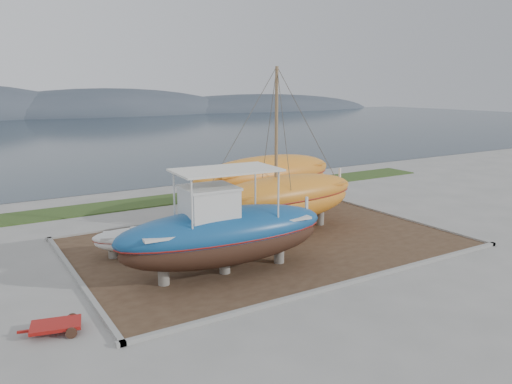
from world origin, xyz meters
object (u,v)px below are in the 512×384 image
blue_caique (224,222)px  orange_sailboat (283,152)px  red_trailer (56,328)px  white_dinghy (141,243)px  orange_bare_hull (266,185)px

blue_caique → orange_sailboat: 6.69m
blue_caique → red_trailer: blue_caique is taller
white_dinghy → orange_sailboat: 8.37m
blue_caique → orange_bare_hull: (6.86, 7.58, -0.49)m
white_dinghy → orange_sailboat: size_ratio=0.46×
white_dinghy → red_trailer: white_dinghy is taller
orange_sailboat → blue_caique: bearing=-150.6°
white_dinghy → blue_caique: bearing=-38.5°
blue_caique → white_dinghy: bearing=123.5°
orange_bare_hull → blue_caique: bearing=-140.5°
blue_caique → white_dinghy: (-2.24, 3.85, -1.54)m
orange_bare_hull → red_trailer: bearing=-154.6°
white_dinghy → orange_sailboat: orange_sailboat is taller
red_trailer → orange_bare_hull: bearing=47.4°
white_dinghy → orange_bare_hull: 9.89m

